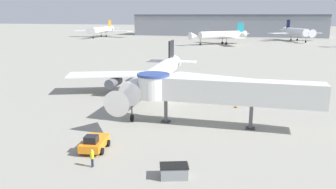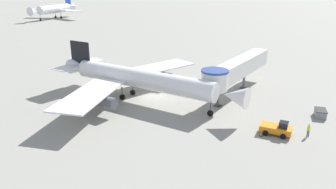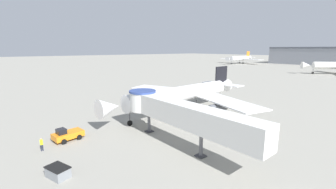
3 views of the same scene
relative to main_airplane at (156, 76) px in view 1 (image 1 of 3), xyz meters
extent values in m
plane|color=gray|center=(2.82, -1.06, -3.59)|extent=(800.00, 800.00, 0.00)
cylinder|color=white|center=(0.06, -0.97, 0.12)|extent=(4.57, 25.44, 3.03)
cone|color=white|center=(1.00, -16.48, 0.12)|extent=(3.23, 3.52, 3.03)
cone|color=white|center=(-0.77, 12.72, 0.12)|extent=(3.31, 4.73, 3.03)
cube|color=white|center=(-8.89, 1.48, -0.41)|extent=(15.47, 10.27, 0.22)
cube|color=white|center=(8.65, 2.55, -0.41)|extent=(15.41, 8.79, 0.22)
cube|color=black|center=(-0.76, 12.49, 2.85)|extent=(0.50, 4.32, 3.94)
cube|color=white|center=(-0.79, 12.94, 0.65)|extent=(10.05, 3.62, 0.18)
cylinder|color=#565960|center=(-7.64, 0.08, -1.49)|extent=(1.93, 4.41, 1.67)
cylinder|color=#565960|center=(7.58, 1.00, -1.49)|extent=(1.93, 4.41, 1.67)
cylinder|color=#4C4C51|center=(0.79, -12.92, -2.27)|extent=(0.18, 0.18, 1.74)
cylinder|color=black|center=(0.79, -12.92, -3.14)|extent=(0.31, 0.91, 0.90)
cylinder|color=#4C4C51|center=(-1.50, 2.10, -2.27)|extent=(0.22, 0.22, 1.74)
cylinder|color=black|center=(-1.50, 2.10, -3.14)|extent=(0.45, 0.92, 0.90)
cylinder|color=#4C4C51|center=(1.23, 2.27, -2.27)|extent=(0.22, 0.22, 1.74)
cylinder|color=black|center=(1.23, 2.27, -3.14)|extent=(0.45, 0.92, 0.90)
cube|color=silver|center=(13.51, -11.81, 0.90)|extent=(20.23, 2.97, 2.80)
cylinder|color=silver|center=(3.42, -12.00, 0.90)|extent=(3.90, 3.90, 2.80)
cylinder|color=navy|center=(3.42, -12.00, 2.45)|extent=(4.10, 4.09, 0.30)
cylinder|color=#56565B|center=(5.04, -11.97, -2.05)|extent=(0.44, 0.44, 3.09)
cube|color=#333338|center=(5.04, -11.97, -3.53)|extent=(1.10, 1.10, 0.12)
cylinder|color=#56565B|center=(15.53, -11.78, -2.05)|extent=(0.44, 0.44, 3.09)
cube|color=#333338|center=(15.53, -11.78, -3.53)|extent=(1.10, 1.10, 0.12)
cube|color=orange|center=(0.54, -22.49, -2.86)|extent=(2.62, 4.14, 0.78)
cube|color=black|center=(0.67, -23.35, -2.12)|extent=(1.38, 1.26, 0.70)
cylinder|color=black|center=(-0.34, -23.71, -3.25)|extent=(0.43, 0.73, 0.68)
cylinder|color=black|center=(1.73, -23.39, -3.25)|extent=(0.43, 0.73, 0.68)
cylinder|color=black|center=(-0.66, -21.60, -3.25)|extent=(0.43, 0.73, 0.68)
cylinder|color=black|center=(1.41, -21.28, -3.25)|extent=(0.43, 0.73, 0.68)
cube|color=gray|center=(9.71, -25.97, -3.08)|extent=(2.59, 2.08, 1.03)
cube|color=black|center=(9.71, -25.97, -2.52)|extent=(2.75, 2.20, 0.08)
cube|color=black|center=(13.18, -2.79, -3.57)|extent=(0.42, 0.42, 0.04)
cone|color=orange|center=(13.18, -2.79, -3.22)|extent=(0.29, 0.29, 0.65)
cylinder|color=white|center=(13.18, -2.79, -3.14)|extent=(0.16, 0.16, 0.08)
cube|color=black|center=(-1.14, -21.20, -3.57)|extent=(0.37, 0.37, 0.04)
cone|color=orange|center=(-1.14, -21.20, -3.26)|extent=(0.26, 0.26, 0.58)
cylinder|color=white|center=(-1.14, -21.20, -3.19)|extent=(0.14, 0.14, 0.07)
cylinder|color=#1E2338|center=(2.18, -25.97, -3.18)|extent=(0.12, 0.12, 0.82)
cylinder|color=#1E2338|center=(2.16, -26.14, -3.18)|extent=(0.12, 0.12, 0.82)
cube|color=#D1E019|center=(2.17, -26.05, -2.44)|extent=(0.22, 0.34, 0.65)
sphere|color=tan|center=(2.17, -26.05, -2.01)|extent=(0.22, 0.22, 0.22)
cylinder|color=silver|center=(34.65, 134.59, 1.18)|extent=(10.59, 19.32, 3.92)
cone|color=silver|center=(39.46, 122.16, 1.18)|extent=(5.22, 5.44, 3.92)
cone|color=silver|center=(30.70, 144.82, 1.18)|extent=(5.78, 6.91, 3.92)
cube|color=silver|center=(26.13, 133.97, 0.49)|extent=(12.60, 11.49, 0.22)
cube|color=silver|center=(41.38, 139.87, 0.49)|extent=(12.66, 5.38, 0.22)
cube|color=#141E4C|center=(30.80, 144.55, 4.71)|extent=(1.60, 3.65, 5.10)
cube|color=silver|center=(30.59, 145.10, 1.87)|extent=(8.84, 5.54, 0.18)
cylinder|color=#4C4C51|center=(38.17, 125.52, -1.91)|extent=(0.18, 0.18, 2.26)
cylinder|color=black|center=(38.17, 125.52, -3.04)|extent=(0.64, 1.12, 1.10)
cylinder|color=#4C4C51|center=(32.14, 136.19, -1.91)|extent=(0.22, 0.22, 2.26)
cylinder|color=black|center=(32.14, 136.19, -3.04)|extent=(0.77, 1.17, 1.10)
cylinder|color=#4C4C51|center=(35.44, 137.46, -1.91)|extent=(0.22, 0.22, 2.26)
cylinder|color=black|center=(35.44, 137.46, -3.04)|extent=(0.77, 1.17, 1.10)
cylinder|color=white|center=(-77.71, 135.43, 0.88)|extent=(5.02, 25.26, 3.65)
cone|color=white|center=(-76.83, 119.45, 0.88)|extent=(3.86, 4.21, 3.65)
cone|color=white|center=(-78.46, 149.24, 0.88)|extent=(3.94, 5.66, 3.65)
cube|color=white|center=(-88.13, 138.23, 0.25)|extent=(17.72, 11.24, 0.22)
cube|color=white|center=(-67.65, 139.36, 0.25)|extent=(17.71, 9.67, 0.22)
cube|color=orange|center=(-78.45, 148.96, 4.17)|extent=(0.49, 4.50, 4.74)
cube|color=white|center=(-78.48, 149.51, 1.52)|extent=(11.62, 3.77, 0.18)
cylinder|color=#4C4C51|center=(-77.04, 123.33, -1.99)|extent=(0.18, 0.18, 2.10)
cylinder|color=black|center=(-77.04, 123.33, -3.04)|extent=(0.32, 1.11, 1.10)
cylinder|color=#4C4C51|center=(-79.52, 138.48, -1.99)|extent=(0.22, 0.22, 2.10)
cylinder|color=black|center=(-79.52, 138.48, -3.04)|extent=(0.46, 1.12, 1.10)
cylinder|color=#4C4C51|center=(-76.24, 138.66, -1.99)|extent=(0.22, 0.22, 2.10)
cylinder|color=black|center=(-76.24, 138.66, -3.04)|extent=(0.46, 1.12, 1.10)
cylinder|color=white|center=(-1.71, 103.51, 0.77)|extent=(18.20, 16.75, 3.54)
cone|color=white|center=(-12.14, 94.22, 0.77)|extent=(5.26, 5.23, 3.54)
cone|color=white|center=(7.14, 111.39, 0.77)|extent=(6.32, 6.17, 3.54)
cube|color=white|center=(-5.19, 111.35, 0.15)|extent=(13.50, 10.66, 0.22)
cube|color=white|center=(5.67, 99.14, 0.15)|extent=(9.60, 13.68, 0.22)
cube|color=#19707F|center=(6.94, 111.21, 3.95)|extent=(3.11, 2.81, 4.60)
cube|color=white|center=(7.34, 111.56, 1.38)|extent=(7.85, 8.34, 0.18)
cylinder|color=#4C4C51|center=(-9.50, 96.57, -2.02)|extent=(0.18, 0.18, 2.03)
cylinder|color=black|center=(-9.50, 96.57, -3.04)|extent=(0.99, 0.93, 1.10)
cylinder|color=#4C4C51|center=(-0.79, 106.46, -2.02)|extent=(0.22, 0.22, 2.03)
cylinder|color=black|center=(-0.79, 106.46, -3.04)|extent=(1.09, 1.03, 1.10)
cylinder|color=#4C4C51|center=(1.33, 104.08, -2.02)|extent=(0.22, 0.22, 2.03)
cylinder|color=black|center=(1.33, 104.08, -3.04)|extent=(1.09, 1.03, 1.10)
cube|color=gray|center=(-5.31, 173.94, 2.70)|extent=(121.23, 25.72, 12.58)
cube|color=#4C515B|center=(-5.31, 173.94, 9.59)|extent=(121.23, 26.23, 1.20)
camera|label=1|loc=(15.90, -50.31, 9.68)|focal=35.00mm
camera|label=2|loc=(-38.37, -33.00, 15.29)|focal=35.00mm
camera|label=3|loc=(32.16, -30.16, 8.88)|focal=24.00mm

